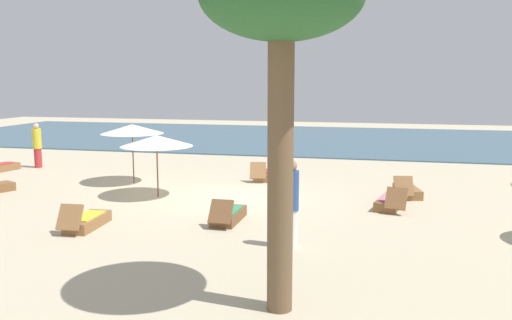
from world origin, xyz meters
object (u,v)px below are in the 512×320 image
object	(u,v)px
person_0	(291,203)
palm_2	(281,10)
lounger_1	(264,175)
person_2	(37,145)
lounger_2	(407,191)
lounger_6	(390,202)
umbrella_3	(132,129)
lounger_0	(86,221)
lounger_5	(228,215)
umbrella_0	(157,141)

from	to	relation	value
person_0	palm_2	bearing A→B (deg)	-83.76
lounger_1	person_2	bearing A→B (deg)	177.58
lounger_2	lounger_6	xyz separation A→B (m)	(-0.54, -1.78, 0.01)
umbrella_3	person_2	distance (m)	5.95
lounger_0	lounger_5	xyz separation A→B (m)	(3.29, 1.38, -0.00)
person_0	person_2	xyz separation A→B (m)	(-12.12, 8.12, -0.06)
person_2	umbrella_0	bearing A→B (deg)	-29.39
lounger_5	person_2	world-z (taller)	person_2
lounger_5	lounger_6	xyz separation A→B (m)	(4.15, 2.48, 0.00)
umbrella_0	lounger_1	size ratio (longest dim) A/B	1.31
lounger_0	lounger_5	bearing A→B (deg)	22.81
lounger_0	lounger_6	xyz separation A→B (m)	(7.44, 3.86, -0.00)
person_0	palm_2	xyz separation A→B (m)	(0.35, -3.22, 3.72)
lounger_0	lounger_1	distance (m)	7.95
lounger_0	lounger_5	distance (m)	3.57
umbrella_3	person_2	bearing A→B (deg)	158.04
lounger_2	person_2	xyz separation A→B (m)	(-14.86, 2.16, 0.77)
lounger_5	person_2	bearing A→B (deg)	147.77
lounger_5	person_0	world-z (taller)	person_0
lounger_0	lounger_6	world-z (taller)	lounger_0
lounger_2	person_0	bearing A→B (deg)	-114.59
lounger_2	lounger_5	size ratio (longest dim) A/B	1.03
umbrella_3	lounger_1	size ratio (longest dim) A/B	1.28
umbrella_3	person_2	world-z (taller)	umbrella_3
lounger_5	palm_2	world-z (taller)	palm_2
umbrella_0	lounger_2	bearing A→B (deg)	13.77
lounger_1	palm_2	distance (m)	12.12
lounger_5	person_2	distance (m)	12.05
person_0	person_2	size ratio (longest dim) A/B	1.05
lounger_5	lounger_6	size ratio (longest dim) A/B	0.96
lounger_2	lounger_6	size ratio (longest dim) A/B	0.99
lounger_2	lounger_6	world-z (taller)	lounger_2
lounger_0	lounger_1	xyz separation A→B (m)	(2.95, 7.38, -0.00)
umbrella_0	palm_2	size ratio (longest dim) A/B	0.40
person_2	person_0	bearing A→B (deg)	-33.82
lounger_0	lounger_6	bearing A→B (deg)	27.41
umbrella_0	palm_2	world-z (taller)	palm_2
lounger_2	person_2	size ratio (longest dim) A/B	0.92
umbrella_0	lounger_6	bearing A→B (deg)	0.83
lounger_1	lounger_2	distance (m)	5.32
umbrella_3	lounger_2	distance (m)	9.59
lounger_2	lounger_1	bearing A→B (deg)	160.92
lounger_5	umbrella_3	bearing A→B (deg)	138.29
lounger_2	person_2	world-z (taller)	person_2
umbrella_0	umbrella_3	distance (m)	2.54
lounger_0	person_0	world-z (taller)	person_0
lounger_6	umbrella_0	bearing A→B (deg)	-179.17
lounger_2	lounger_6	bearing A→B (deg)	-106.78
umbrella_0	lounger_0	bearing A→B (deg)	-94.48
lounger_0	person_2	xyz separation A→B (m)	(-6.88, 7.80, 0.76)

